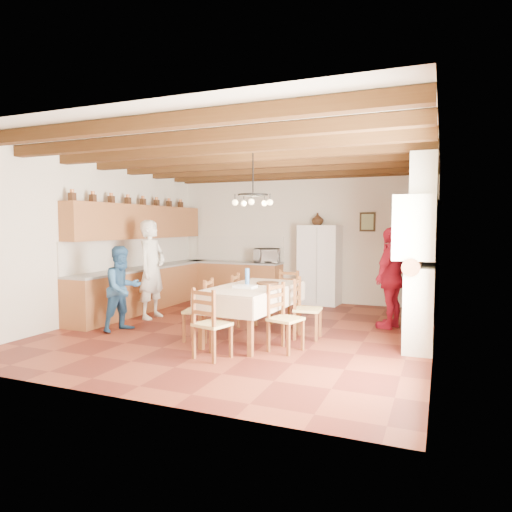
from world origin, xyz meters
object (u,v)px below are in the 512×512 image
at_px(chair_end_far, 285,297).
at_px(person_woman_red, 392,278).
at_px(chair_end_near, 212,323).
at_px(dining_table, 253,291).
at_px(chair_left_far, 226,302).
at_px(person_man, 152,269).
at_px(hutch, 423,260).
at_px(chair_left_near, 198,310).
at_px(person_woman_blue, 123,289).
at_px(chair_right_far, 308,308).
at_px(microwave, 267,256).
at_px(refrigerator, 321,264).
at_px(chair_right_near, 286,318).

distance_m(chair_end_far, person_woman_red, 1.90).
bearing_deg(chair_end_near, person_woman_red, -111.51).
xyz_separation_m(dining_table, chair_left_far, (-0.68, 0.43, -0.28)).
distance_m(chair_end_far, person_man, 2.60).
relative_size(hutch, dining_table, 1.13).
relative_size(dining_table, person_man, 1.06).
bearing_deg(chair_left_far, dining_table, 50.07).
bearing_deg(person_woman_red, chair_left_near, -33.57).
bearing_deg(person_man, person_woman_blue, -172.07).
xyz_separation_m(hutch, chair_right_far, (-1.60, -2.32, -0.65)).
distance_m(chair_end_far, microwave, 2.55).
bearing_deg(hutch, chair_end_far, -143.16).
bearing_deg(dining_table, chair_right_far, 25.83).
height_order(refrigerator, chair_end_far, refrigerator).
xyz_separation_m(person_woman_red, microwave, (-2.99, 1.80, 0.19)).
distance_m(chair_right_near, chair_right_far, 0.83).
height_order(hutch, chair_right_far, hutch).
distance_m(dining_table, chair_left_near, 0.89).
bearing_deg(chair_left_far, chair_left_near, -13.48).
relative_size(chair_right_far, chair_end_far, 1.00).
height_order(person_woman_red, microwave, person_woman_red).
xyz_separation_m(chair_end_near, person_woman_blue, (-2.14, 0.84, 0.24)).
distance_m(hutch, dining_table, 3.62).
height_order(person_woman_blue, microwave, person_woman_blue).
bearing_deg(chair_right_far, chair_right_near, 168.87).
bearing_deg(chair_end_near, chair_end_far, -80.38).
bearing_deg(chair_right_near, person_woman_blue, 103.19).
relative_size(dining_table, microwave, 3.33).
bearing_deg(chair_left_near, microwave, 174.31).
xyz_separation_m(hutch, chair_end_far, (-2.28, -1.45, -0.65)).
relative_size(chair_end_near, microwave, 1.60).
relative_size(chair_right_near, chair_end_far, 1.00).
height_order(refrigerator, chair_right_far, refrigerator).
bearing_deg(chair_left_far, chair_end_far, 128.91).
bearing_deg(chair_right_near, person_man, 84.69).
distance_m(refrigerator, chair_right_far, 3.27).
height_order(hutch, person_man, hutch).
height_order(hutch, person_woman_red, hutch).
bearing_deg(hutch, person_woman_blue, -142.66).
xyz_separation_m(refrigerator, person_man, (-2.59, -2.80, 0.05)).
height_order(refrigerator, person_woman_blue, refrigerator).
bearing_deg(person_man, hutch, -68.37).
distance_m(person_woman_red, microwave, 3.50).
distance_m(chair_right_far, chair_end_far, 1.11).
bearing_deg(microwave, person_man, -131.96).
relative_size(refrigerator, chair_left_far, 1.85).
relative_size(chair_left_far, person_man, 0.51).
relative_size(chair_right_near, microwave, 1.60).
distance_m(hutch, chair_end_near, 4.63).
bearing_deg(chair_end_far, refrigerator, 96.43).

